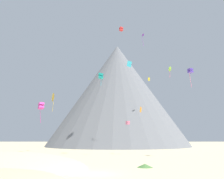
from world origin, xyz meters
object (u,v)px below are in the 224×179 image
(kite_orange_low, at_px, (141,110))
(kite_red_high, at_px, (121,29))
(kite_lime_mid, at_px, (170,69))
(kite_violet_high, at_px, (143,37))
(kite_cyan_mid, at_px, (129,64))
(kite_gold_mid, at_px, (54,97))
(kite_magenta_low, at_px, (41,106))
(bush_near_left, at_px, (145,166))
(kite_yellow_mid, at_px, (149,79))
(kite_indigo_mid, at_px, (190,71))
(kite_teal_mid, at_px, (101,76))
(rock_massif, at_px, (117,95))
(kite_rainbow_low, at_px, (128,123))

(kite_orange_low, bearing_deg, kite_red_high, -98.49)
(kite_orange_low, distance_m, kite_lime_mid, 13.87)
(kite_lime_mid, height_order, kite_violet_high, kite_violet_high)
(kite_lime_mid, relative_size, kite_cyan_mid, 2.20)
(kite_gold_mid, bearing_deg, kite_magenta_low, 124.45)
(bush_near_left, distance_m, kite_violet_high, 51.84)
(kite_yellow_mid, height_order, kite_indigo_mid, kite_yellow_mid)
(bush_near_left, relative_size, kite_orange_low, 1.48)
(kite_orange_low, distance_m, kite_gold_mid, 27.22)
(kite_gold_mid, height_order, kite_teal_mid, kite_teal_mid)
(kite_magenta_low, bearing_deg, rock_massif, 30.82)
(kite_cyan_mid, relative_size, kite_magenta_low, 0.25)
(kite_rainbow_low, bearing_deg, kite_gold_mid, 29.01)
(kite_teal_mid, relative_size, kite_yellow_mid, 2.76)
(kite_red_high, relative_size, kite_violet_high, 0.33)
(kite_violet_high, bearing_deg, rock_massif, 29.68)
(kite_lime_mid, height_order, kite_rainbow_low, kite_lime_mid)
(kite_yellow_mid, bearing_deg, kite_red_high, 34.76)
(kite_red_high, relative_size, kite_rainbow_low, 1.40)
(kite_indigo_mid, bearing_deg, rock_massif, 77.89)
(rock_massif, bearing_deg, kite_lime_mid, -75.59)
(kite_lime_mid, bearing_deg, kite_cyan_mid, 165.89)
(kite_teal_mid, relative_size, kite_red_high, 2.26)
(kite_lime_mid, relative_size, kite_teal_mid, 0.94)
(kite_lime_mid, relative_size, kite_violet_high, 0.70)
(kite_gold_mid, bearing_deg, kite_teal_mid, -158.95)
(rock_massif, height_order, kite_lime_mid, rock_massif)
(kite_orange_low, xyz_separation_m, kite_cyan_mid, (-2.86, -4.78, 9.54))
(rock_massif, bearing_deg, kite_teal_mid, -95.35)
(kite_gold_mid, relative_size, kite_lime_mid, 1.80)
(kite_teal_mid, xyz_separation_m, kite_cyan_mid, (6.52, -5.44, 1.27))
(kite_orange_low, bearing_deg, kite_rainbow_low, -51.13)
(kite_gold_mid, relative_size, kite_yellow_mid, 4.66)
(kite_gold_mid, distance_m, kite_lime_mid, 33.73)
(kite_cyan_mid, bearing_deg, kite_gold_mid, -23.03)
(kite_cyan_mid, bearing_deg, kite_orange_low, -104.33)
(kite_orange_low, bearing_deg, bush_near_left, 65.05)
(bush_near_left, distance_m, kite_teal_mid, 29.95)
(bush_near_left, relative_size, kite_lime_mid, 0.67)
(kite_indigo_mid, bearing_deg, kite_rainbow_low, 119.32)
(kite_teal_mid, distance_m, kite_violet_high, 25.90)
(bush_near_left, height_order, kite_gold_mid, kite_gold_mid)
(kite_indigo_mid, bearing_deg, bush_near_left, -154.32)
(kite_red_high, xyz_separation_m, kite_violet_high, (6.79, -4.31, -4.98))
(kite_lime_mid, distance_m, kite_red_high, 28.29)
(kite_orange_low, xyz_separation_m, kite_magenta_low, (-25.78, 8.13, 1.99))
(bush_near_left, distance_m, kite_rainbow_low, 25.02)
(kite_violet_high, bearing_deg, kite_magenta_low, 121.86)
(kite_rainbow_low, bearing_deg, bush_near_left, 147.06)
(kite_teal_mid, bearing_deg, kite_gold_mid, 45.86)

